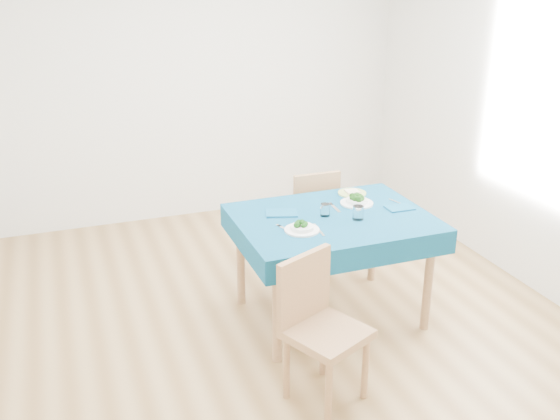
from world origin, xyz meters
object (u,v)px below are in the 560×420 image
object	(u,v)px
chair_near	(327,323)
chair_far	(308,213)
bowl_far	(357,199)
side_plate	(352,193)
table	(331,267)
bowl_near	(302,226)

from	to	relation	value
chair_near	chair_far	size ratio (longest dim) A/B	1.06
bowl_far	side_plate	xyz separation A→B (m)	(0.06, 0.20, -0.03)
chair_near	side_plate	xyz separation A→B (m)	(0.72, 1.17, 0.27)
table	chair_near	size ratio (longest dim) A/B	1.30
chair_far	bowl_far	xyz separation A→B (m)	(0.10, -0.64, 0.32)
table	bowl_near	bearing A→B (deg)	-151.86
chair_near	chair_far	distance (m)	1.70
table	chair_near	distance (m)	0.92
chair_near	bowl_near	world-z (taller)	chair_near
bowl_far	side_plate	distance (m)	0.21
table	side_plate	xyz separation A→B (m)	(0.32, 0.36, 0.38)
table	bowl_far	bearing A→B (deg)	31.15
table	chair_far	size ratio (longest dim) A/B	1.37
bowl_near	side_plate	size ratio (longest dim) A/B	1.07
bowl_far	chair_far	bearing A→B (deg)	98.76
bowl_near	side_plate	xyz separation A→B (m)	(0.61, 0.51, -0.03)
chair_far	side_plate	size ratio (longest dim) A/B	4.50
table	side_plate	bearing A→B (deg)	47.95
chair_far	side_plate	distance (m)	0.55
bowl_near	side_plate	bearing A→B (deg)	40.00
table	chair_near	bearing A→B (deg)	-116.19
chair_far	bowl_near	size ratio (longest dim) A/B	4.21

